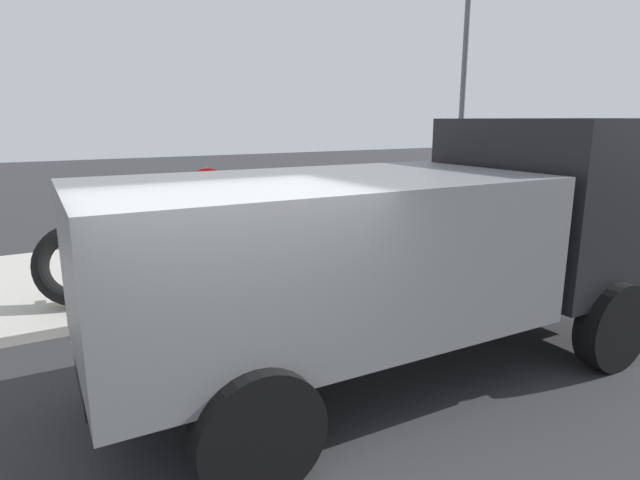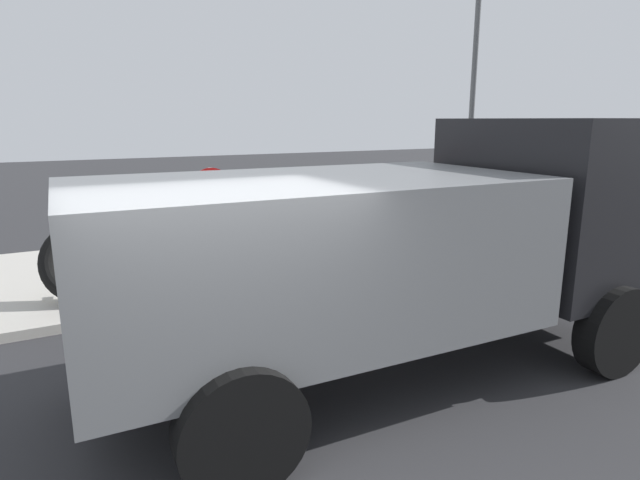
% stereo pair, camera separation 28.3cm
% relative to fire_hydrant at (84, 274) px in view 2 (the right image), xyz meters
% --- Properties ---
extents(ground_plane, '(80.00, 80.00, 0.00)m').
position_rel_fire_hydrant_xyz_m(ground_plane, '(0.77, -4.99, -0.57)').
color(ground_plane, '#2D2D30').
extents(sidewalk_curb, '(36.00, 5.00, 0.15)m').
position_rel_fire_hydrant_xyz_m(sidewalk_curb, '(0.77, 1.51, -0.49)').
color(sidewalk_curb, '#BCB7AD').
rests_on(sidewalk_curb, ground).
extents(fire_hydrant, '(0.23, 0.52, 0.78)m').
position_rel_fire_hydrant_xyz_m(fire_hydrant, '(0.00, 0.00, 0.00)').
color(fire_hydrant, yellow).
rests_on(fire_hydrant, sidewalk_curb).
extents(loose_tire, '(1.45, 1.06, 1.30)m').
position_rel_fire_hydrant_xyz_m(loose_tire, '(-0.01, -0.10, 0.23)').
color(loose_tire, black).
rests_on(loose_tire, sidewalk_curb).
extents(stop_sign, '(0.76, 0.08, 2.07)m').
position_rel_fire_hydrant_xyz_m(stop_sign, '(2.02, -0.44, 1.02)').
color(stop_sign, gray).
rests_on(stop_sign, sidewalk_curb).
extents(dump_truck_gray, '(7.07, 2.97, 3.00)m').
position_rel_fire_hydrant_xyz_m(dump_truck_gray, '(3.26, -4.13, 1.05)').
color(dump_truck_gray, slate).
rests_on(dump_truck_gray, ground).
extents(street_light_pole, '(0.12, 0.12, 5.58)m').
position_rel_fire_hydrant_xyz_m(street_light_pole, '(8.25, 0.15, 2.38)').
color(street_light_pole, '#595B5E').
rests_on(street_light_pole, sidewalk_curb).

